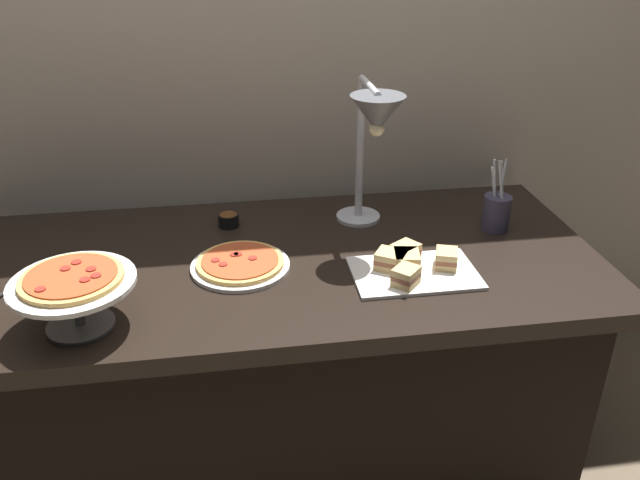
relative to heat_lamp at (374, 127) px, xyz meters
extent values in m
plane|color=brown|center=(-0.31, -0.06, -1.12)|extent=(8.00, 8.00, 0.00)
cube|color=tan|center=(-0.31, 0.44, 0.08)|extent=(4.40, 0.04, 2.40)
cube|color=black|center=(-0.31, -0.06, -0.38)|extent=(1.90, 0.84, 0.05)
cube|color=black|center=(-0.31, -0.06, -0.76)|extent=(1.75, 0.74, 0.71)
cylinder|color=#B7BABF|center=(0.00, 0.16, -0.35)|extent=(0.14, 0.14, 0.01)
cylinder|color=#B7BABF|center=(0.00, 0.16, -0.12)|extent=(0.02, 0.02, 0.44)
cylinder|color=#B7BABF|center=(0.00, 0.06, 0.10)|extent=(0.02, 0.20, 0.02)
cone|color=#595B60|center=(0.00, -0.04, 0.05)|extent=(0.15, 0.15, 0.10)
sphere|color=#F9EAB2|center=(0.00, -0.04, 0.01)|extent=(0.04, 0.04, 0.04)
cylinder|color=white|center=(-0.39, -0.10, -0.35)|extent=(0.28, 0.28, 0.01)
cylinder|color=#DBA856|center=(-0.39, -0.10, -0.34)|extent=(0.24, 0.24, 0.01)
cylinder|color=#B74723|center=(-0.39, -0.10, -0.33)|extent=(0.21, 0.21, 0.00)
cylinder|color=maroon|center=(-0.39, -0.08, -0.33)|extent=(0.02, 0.02, 0.00)
cylinder|color=maroon|center=(-0.46, -0.10, -0.33)|extent=(0.02, 0.02, 0.00)
cylinder|color=maroon|center=(-0.40, -0.08, -0.33)|extent=(0.02, 0.02, 0.00)
cylinder|color=maroon|center=(-0.44, -0.13, -0.33)|extent=(0.02, 0.02, 0.00)
cylinder|color=maroon|center=(-0.35, -0.10, -0.33)|extent=(0.02, 0.02, 0.00)
cylinder|color=#595B60|center=(-0.78, -0.33, -0.30)|extent=(0.02, 0.02, 0.12)
cylinder|color=#595B60|center=(-0.78, -0.33, -0.35)|extent=(0.16, 0.16, 0.01)
cylinder|color=white|center=(-0.78, -0.33, -0.23)|extent=(0.29, 0.29, 0.01)
cylinder|color=#DBA856|center=(-0.78, -0.33, -0.22)|extent=(0.24, 0.24, 0.01)
cylinder|color=#B74723|center=(-0.78, -0.33, -0.21)|extent=(0.21, 0.21, 0.00)
cylinder|color=maroon|center=(-0.78, -0.27, -0.21)|extent=(0.02, 0.02, 0.00)
cylinder|color=maroon|center=(-0.72, -0.34, -0.21)|extent=(0.02, 0.02, 0.00)
cylinder|color=maroon|center=(-0.83, -0.39, -0.21)|extent=(0.02, 0.02, 0.00)
cylinder|color=maroon|center=(-0.74, -0.36, -0.21)|extent=(0.02, 0.02, 0.00)
cylinder|color=maroon|center=(-0.80, -0.30, -0.21)|extent=(0.02, 0.02, 0.00)
cylinder|color=maroon|center=(-0.74, -0.31, -0.21)|extent=(0.02, 0.02, 0.00)
cube|color=white|center=(0.08, -0.21, -0.35)|extent=(0.34, 0.22, 0.01)
cube|color=tan|center=(0.17, -0.20, -0.34)|extent=(0.08, 0.08, 0.02)
cube|color=brown|center=(0.17, -0.20, -0.32)|extent=(0.08, 0.08, 0.01)
cube|color=tan|center=(0.17, -0.20, -0.30)|extent=(0.08, 0.08, 0.02)
cube|color=tan|center=(0.04, -0.28, -0.34)|extent=(0.09, 0.09, 0.02)
cube|color=brown|center=(0.04, -0.28, -0.32)|extent=(0.09, 0.09, 0.01)
cube|color=tan|center=(0.04, -0.28, -0.30)|extent=(0.09, 0.09, 0.02)
cube|color=tan|center=(0.06, -0.19, -0.34)|extent=(0.08, 0.09, 0.02)
cube|color=brown|center=(0.06, -0.19, -0.32)|extent=(0.08, 0.09, 0.01)
cube|color=tan|center=(0.06, -0.19, -0.30)|extent=(0.08, 0.09, 0.02)
cube|color=tan|center=(0.07, -0.15, -0.34)|extent=(0.09, 0.09, 0.02)
cube|color=brown|center=(0.07, -0.15, -0.32)|extent=(0.09, 0.09, 0.01)
cube|color=tan|center=(0.07, -0.15, -0.30)|extent=(0.09, 0.09, 0.02)
cube|color=tan|center=(0.02, -0.19, -0.34)|extent=(0.10, 0.10, 0.02)
cube|color=brown|center=(0.02, -0.19, -0.32)|extent=(0.10, 0.10, 0.01)
cube|color=tan|center=(0.02, -0.19, -0.30)|extent=(0.10, 0.10, 0.02)
cylinder|color=black|center=(-0.41, 0.17, -0.33)|extent=(0.07, 0.07, 0.04)
cylinder|color=#562D14|center=(-0.41, 0.17, -0.32)|extent=(0.05, 0.05, 0.01)
cylinder|color=#383347|center=(0.40, 0.02, -0.30)|extent=(0.08, 0.08, 0.11)
cylinder|color=#B7BABF|center=(0.39, 0.02, -0.22)|extent=(0.03, 0.02, 0.20)
cylinder|color=#B7BABF|center=(0.39, 0.03, -0.24)|extent=(0.04, 0.01, 0.17)
cylinder|color=#B7BABF|center=(0.42, 0.04, -0.23)|extent=(0.03, 0.02, 0.18)
cylinder|color=#B7BABF|center=(0.40, 0.01, -0.22)|extent=(0.04, 0.03, 0.20)
cylinder|color=#B7BABF|center=(0.41, 0.03, -0.23)|extent=(0.03, 0.04, 0.19)
cylinder|color=black|center=(-1.00, -0.15, -0.35)|extent=(0.06, 0.09, 0.01)
camera|label=1|loc=(-0.41, -1.68, 0.54)|focal=36.31mm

